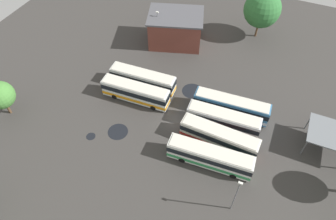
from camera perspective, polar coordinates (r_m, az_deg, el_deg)
ground_plane at (r=51.10m, az=1.06°, el=-2.02°), size 96.63×96.63×0.00m
bus_row0_slot2 at (r=53.13m, az=-6.16°, el=3.35°), size 12.26×3.10×3.58m
bus_row0_slot3 at (r=55.28m, az=-4.77°, el=5.78°), size 12.23×3.07×3.58m
bus_row1_slot0 at (r=45.26m, az=7.94°, el=-8.74°), size 12.82×3.29×3.58m
bus_row1_slot1 at (r=47.41m, az=9.64°, el=-5.09°), size 12.37×3.05×3.58m
bus_row1_slot2 at (r=49.59m, az=10.40°, el=-1.86°), size 11.94×3.10×3.58m
bus_row1_slot3 at (r=51.75m, az=11.86°, el=0.69°), size 12.76×3.30×3.58m
depot_building at (r=64.91m, az=1.42°, el=15.15°), size 13.10×11.28×6.48m
maintenance_shelter at (r=51.40m, az=28.99°, el=-4.17°), size 7.57×5.95×3.71m
lamp_post_near_entrance at (r=63.95m, az=-1.96°, el=15.54°), size 0.56×0.28×7.53m
lamp_post_far_corner at (r=40.39m, az=12.70°, el=-15.44°), size 0.56×0.28×7.62m
tree_west_edge at (r=67.57m, az=17.41°, el=17.73°), size 7.55×7.55×10.31m
tree_northwest at (r=56.04m, az=-29.19°, el=2.45°), size 4.67×4.67×6.72m
puddle_back_corner at (r=50.37m, az=-9.46°, el=-4.07°), size 3.35×3.35×0.01m
puddle_between_rows at (r=50.72m, az=-14.40°, el=-4.86°), size 1.52×1.52×0.01m
puddle_front_lane at (r=55.83m, az=4.63°, el=3.61°), size 3.85×3.85×0.01m
puddle_centre_drain at (r=54.64m, az=9.16°, el=1.67°), size 3.00×3.00×0.01m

